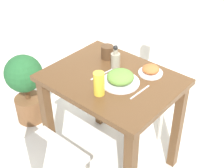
{
  "coord_description": "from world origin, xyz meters",
  "views": [
    {
      "loc": [
        1.06,
        -1.26,
        1.88
      ],
      "look_at": [
        0.0,
        0.0,
        0.73
      ],
      "focal_mm": 50.0,
      "sensor_mm": 36.0,
      "label": 1
    }
  ],
  "objects_px": {
    "food_plate": "(120,78)",
    "potted_plant_left": "(26,85)",
    "juice_glass": "(99,84)",
    "side_plate": "(151,70)",
    "sauce_bottle": "(115,60)",
    "chair_far": "(163,67)",
    "drink_cup": "(107,52)",
    "chair_near": "(27,162)"
  },
  "relations": [
    {
      "from": "juice_glass",
      "to": "potted_plant_left",
      "type": "bearing_deg",
      "value": 174.43
    },
    {
      "from": "chair_near",
      "to": "chair_far",
      "type": "xyz_separation_m",
      "value": [
        0.04,
        1.35,
        0.0
      ]
    },
    {
      "from": "chair_near",
      "to": "chair_far",
      "type": "height_order",
      "value": "same"
    },
    {
      "from": "sauce_bottle",
      "to": "potted_plant_left",
      "type": "bearing_deg",
      "value": -166.89
    },
    {
      "from": "chair_near",
      "to": "juice_glass",
      "type": "height_order",
      "value": "juice_glass"
    },
    {
      "from": "juice_glass",
      "to": "potted_plant_left",
      "type": "relative_size",
      "value": 0.23
    },
    {
      "from": "food_plate",
      "to": "potted_plant_left",
      "type": "distance_m",
      "value": 1.06
    },
    {
      "from": "chair_near",
      "to": "chair_far",
      "type": "distance_m",
      "value": 1.35
    },
    {
      "from": "juice_glass",
      "to": "side_plate",
      "type": "bearing_deg",
      "value": 73.88
    },
    {
      "from": "potted_plant_left",
      "to": "sauce_bottle",
      "type": "bearing_deg",
      "value": 13.11
    },
    {
      "from": "side_plate",
      "to": "drink_cup",
      "type": "distance_m",
      "value": 0.35
    },
    {
      "from": "side_plate",
      "to": "juice_glass",
      "type": "relative_size",
      "value": 1.09
    },
    {
      "from": "chair_far",
      "to": "drink_cup",
      "type": "xyz_separation_m",
      "value": [
        -0.16,
        -0.52,
        0.31
      ]
    },
    {
      "from": "food_plate",
      "to": "side_plate",
      "type": "distance_m",
      "value": 0.23
    },
    {
      "from": "side_plate",
      "to": "sauce_bottle",
      "type": "relative_size",
      "value": 0.93
    },
    {
      "from": "chair_near",
      "to": "food_plate",
      "type": "distance_m",
      "value": 0.73
    },
    {
      "from": "drink_cup",
      "to": "sauce_bottle",
      "type": "distance_m",
      "value": 0.15
    },
    {
      "from": "juice_glass",
      "to": "sauce_bottle",
      "type": "distance_m",
      "value": 0.3
    },
    {
      "from": "juice_glass",
      "to": "potted_plant_left",
      "type": "height_order",
      "value": "juice_glass"
    },
    {
      "from": "drink_cup",
      "to": "food_plate",
      "type": "bearing_deg",
      "value": -34.81
    },
    {
      "from": "chair_near",
      "to": "chair_far",
      "type": "bearing_deg",
      "value": -91.62
    },
    {
      "from": "drink_cup",
      "to": "potted_plant_left",
      "type": "height_order",
      "value": "drink_cup"
    },
    {
      "from": "side_plate",
      "to": "chair_near",
      "type": "bearing_deg",
      "value": -104.92
    },
    {
      "from": "potted_plant_left",
      "to": "chair_far",
      "type": "bearing_deg",
      "value": 42.53
    },
    {
      "from": "juice_glass",
      "to": "sauce_bottle",
      "type": "height_order",
      "value": "sauce_bottle"
    },
    {
      "from": "side_plate",
      "to": "juice_glass",
      "type": "height_order",
      "value": "juice_glass"
    },
    {
      "from": "food_plate",
      "to": "drink_cup",
      "type": "relative_size",
      "value": 2.59
    },
    {
      "from": "juice_glass",
      "to": "sauce_bottle",
      "type": "xyz_separation_m",
      "value": [
        -0.11,
        0.28,
        -0.01
      ]
    },
    {
      "from": "chair_far",
      "to": "potted_plant_left",
      "type": "xyz_separation_m",
      "value": [
        -0.85,
        -0.78,
        -0.14
      ]
    },
    {
      "from": "sauce_bottle",
      "to": "potted_plant_left",
      "type": "height_order",
      "value": "sauce_bottle"
    },
    {
      "from": "food_plate",
      "to": "potted_plant_left",
      "type": "relative_size",
      "value": 0.38
    },
    {
      "from": "side_plate",
      "to": "sauce_bottle",
      "type": "xyz_separation_m",
      "value": [
        -0.22,
        -0.09,
        0.04
      ]
    },
    {
      "from": "chair_near",
      "to": "drink_cup",
      "type": "xyz_separation_m",
      "value": [
        -0.12,
        0.83,
        0.31
      ]
    },
    {
      "from": "drink_cup",
      "to": "juice_glass",
      "type": "height_order",
      "value": "juice_glass"
    },
    {
      "from": "food_plate",
      "to": "juice_glass",
      "type": "relative_size",
      "value": 1.66
    },
    {
      "from": "side_plate",
      "to": "chair_far",
      "type": "bearing_deg",
      "value": 111.1
    },
    {
      "from": "food_plate",
      "to": "chair_near",
      "type": "bearing_deg",
      "value": -102.69
    },
    {
      "from": "chair_near",
      "to": "side_plate",
      "type": "bearing_deg",
      "value": -104.92
    },
    {
      "from": "food_plate",
      "to": "juice_glass",
      "type": "xyz_separation_m",
      "value": [
        -0.03,
        -0.17,
        0.04
      ]
    },
    {
      "from": "food_plate",
      "to": "potted_plant_left",
      "type": "height_order",
      "value": "food_plate"
    },
    {
      "from": "chair_far",
      "to": "drink_cup",
      "type": "relative_size",
      "value": 9.67
    },
    {
      "from": "chair_far",
      "to": "food_plate",
      "type": "height_order",
      "value": "chair_far"
    }
  ]
}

